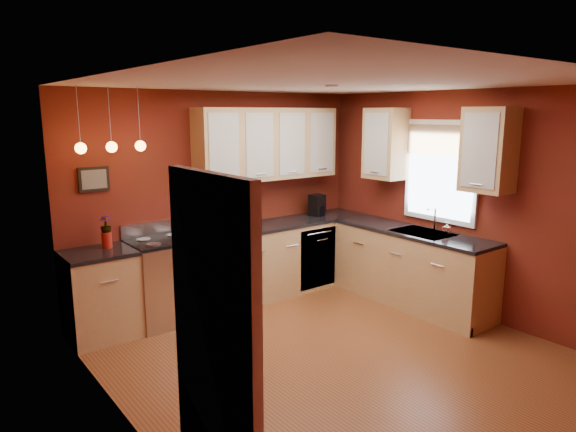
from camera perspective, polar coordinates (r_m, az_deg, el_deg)
floor at (r=5.25m, az=5.02°, el=-15.11°), size 4.20×4.20×0.00m
ceiling at (r=4.71m, az=5.58°, el=14.55°), size 4.00×4.20×0.02m
wall_back at (r=6.48m, az=-7.41°, el=2.08°), size 4.00×0.02×2.60m
wall_front at (r=3.62m, az=28.61°, el=-6.68°), size 4.00×0.02×2.60m
wall_left at (r=3.79m, az=-17.65°, el=-5.04°), size 0.02×4.20×2.60m
wall_right at (r=6.32m, az=18.74°, el=1.33°), size 0.02×4.20×2.60m
base_cabinets_back_left at (r=5.78m, az=-20.06°, el=-8.38°), size 0.70×0.60×0.90m
base_cabinets_back_right at (r=6.82m, az=-0.62°, el=-4.69°), size 2.54×0.60×0.90m
base_cabinets_right at (r=6.53m, az=13.50°, el=-5.73°), size 0.60×2.10×0.90m
counter_back_left at (r=5.64m, az=-20.39°, el=-3.88°), size 0.70×0.62×0.04m
counter_back_right at (r=6.70m, az=-0.63°, el=-0.83°), size 2.54×0.62×0.04m
counter_right at (r=6.41m, az=13.70°, el=-1.71°), size 0.62×2.10×0.04m
gas_range at (r=6.01m, az=-13.41°, el=-6.93°), size 0.76×0.64×1.11m
dishwasher_front at (r=6.82m, az=3.34°, el=-4.69°), size 0.60×0.02×0.80m
sink at (r=6.33m, az=14.76°, el=-1.99°), size 0.50×0.70×0.33m
window at (r=6.42m, az=16.61°, el=5.11°), size 0.06×1.02×1.22m
door_left_wall at (r=2.87m, az=-8.09°, el=-15.86°), size 0.12×0.82×2.05m
upper_cabinets_back at (r=6.59m, az=-2.22°, el=8.01°), size 2.00×0.35×0.90m
upper_cabinets_right at (r=6.29m, az=15.75°, el=7.44°), size 0.35×1.95×0.90m
wall_picture at (r=5.80m, az=-20.77°, el=3.85°), size 0.32×0.03×0.26m
pendant_lights at (r=5.49m, az=-19.01°, el=7.34°), size 0.71×0.11×0.66m
red_canister at (r=6.13m, az=-9.95°, el=-0.94°), size 0.14×0.14×0.21m
red_vase at (r=5.73m, az=-19.49°, el=-2.53°), size 0.11×0.11×0.17m
flowers at (r=5.69m, az=-19.60°, el=-0.94°), size 0.14×0.14×0.20m
coffee_maker at (r=7.10m, az=3.30°, el=1.12°), size 0.23×0.23×0.29m
soap_pump at (r=6.19m, az=17.20°, el=-1.40°), size 0.09×0.09×0.16m
dish_towel at (r=5.74m, az=-11.26°, el=-7.28°), size 0.23×0.02×0.31m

